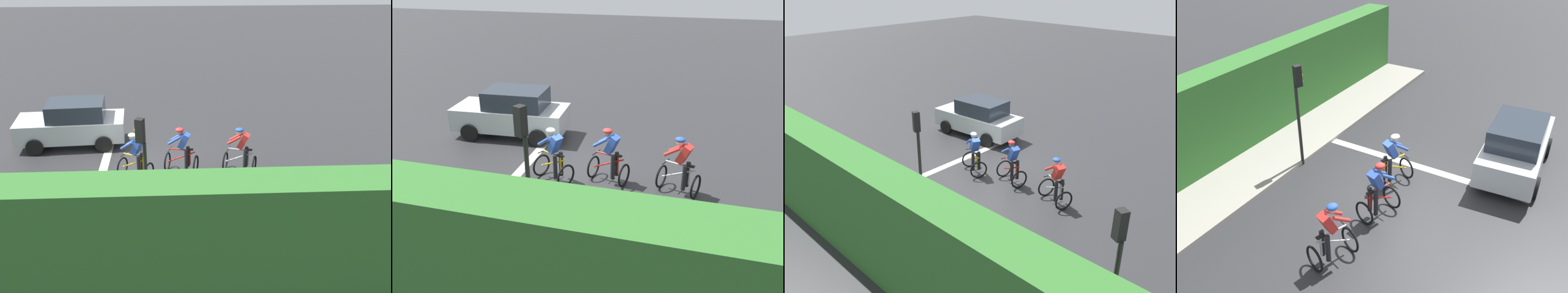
% 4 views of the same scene
% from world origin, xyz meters
% --- Properties ---
extents(ground_plane, '(80.00, 80.00, 0.00)m').
position_xyz_m(ground_plane, '(0.00, 0.00, 0.00)').
color(ground_plane, '#28282B').
extents(hedge_wall, '(1.10, 22.41, 2.98)m').
position_xyz_m(hedge_wall, '(5.96, 2.00, 1.49)').
color(hedge_wall, '#2D6628').
rests_on(hedge_wall, ground).
extents(road_marking_stop_line, '(7.00, 0.30, 0.01)m').
position_xyz_m(road_marking_stop_line, '(0.00, -1.48, 0.00)').
color(road_marking_stop_line, silver).
rests_on(road_marking_stop_line, ground).
extents(cyclist_lead, '(1.01, 1.25, 1.66)m').
position_xyz_m(cyclist_lead, '(0.08, 3.32, 0.80)').
color(cyclist_lead, black).
rests_on(cyclist_lead, ground).
extents(cyclist_second, '(0.96, 1.23, 1.66)m').
position_xyz_m(cyclist_second, '(-0.03, 1.32, 0.80)').
color(cyclist_second, black).
rests_on(cyclist_second, ground).
extents(cyclist_mid, '(1.09, 1.27, 1.66)m').
position_xyz_m(cyclist_mid, '(0.36, -0.25, 0.80)').
color(cyclist_mid, black).
rests_on(cyclist_mid, ground).
extents(car_silver, '(2.09, 4.20, 1.76)m').
position_xyz_m(car_silver, '(-2.60, -2.89, 0.87)').
color(car_silver, '#B7BCC1').
rests_on(car_silver, ground).
extents(traffic_light_near_crossing, '(0.26, 0.30, 3.34)m').
position_xyz_m(traffic_light_near_crossing, '(3.35, 0.22, 2.22)').
color(traffic_light_near_crossing, black).
rests_on(traffic_light_near_crossing, ground).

